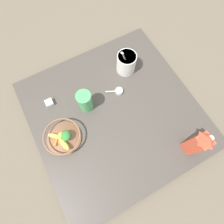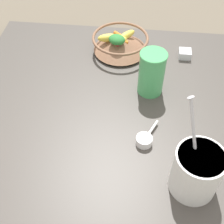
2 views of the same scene
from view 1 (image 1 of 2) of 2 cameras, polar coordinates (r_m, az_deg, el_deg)
name	(u,v)px [view 1 (image 1 of 2)]	position (r m, az deg, el deg)	size (l,w,h in m)	color
ground_plane	(114,114)	(1.11, 0.81, -0.79)	(6.00, 6.00, 0.00)	#665B4C
countertop	(115,113)	(1.10, 0.82, -0.48)	(0.99, 0.99, 0.04)	#47423D
fruit_bowl	(63,137)	(1.03, -15.77, -7.91)	(0.21, 0.21, 0.09)	brown
milk_carton	(198,143)	(1.01, 26.23, -9.17)	(0.07, 0.07, 0.24)	#CC4C33
yogurt_tub	(126,62)	(1.16, 4.69, 15.88)	(0.12, 0.14, 0.26)	white
drinking_cup	(85,101)	(1.03, -8.77, 3.53)	(0.09, 0.09, 0.15)	#4CB266
spice_jar	(50,103)	(1.15, -19.73, 2.81)	(0.04, 0.04, 0.03)	silver
measuring_scoop	(119,91)	(1.12, 2.14, 6.83)	(0.07, 0.10, 0.03)	white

